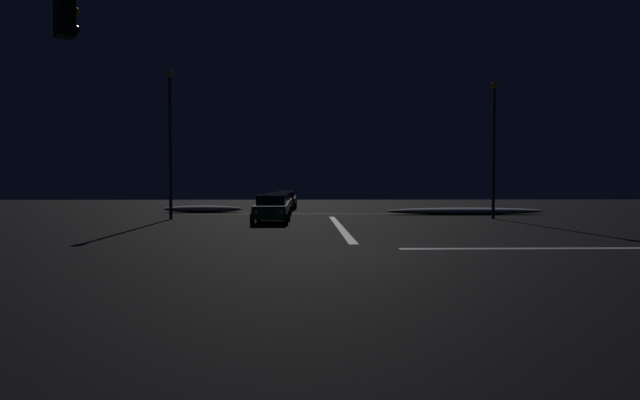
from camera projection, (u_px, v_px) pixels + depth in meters
The scene contains 14 objects.
ground at pixel (358, 251), 15.84m from camera, with size 120.00×120.00×0.10m, color black.
stop_line_north at pixel (339, 226), 24.95m from camera, with size 0.35×15.69×0.01m.
centre_line_ns at pixel (329, 214), 36.54m from camera, with size 22.00×0.15×0.01m.
crosswalk_bar_east at pixel (633, 248), 16.09m from camera, with size 15.69×0.40×0.01m.
snow_bank_left_curb at pixel (203, 209), 38.18m from camera, with size 6.24×1.50×0.56m.
snow_bank_right_curb at pixel (465, 211), 35.41m from camera, with size 11.65×1.50×0.51m.
sedan_green at pixel (271, 209), 27.40m from camera, with size 2.02×4.33×1.57m.
sedan_silver at pixel (276, 205), 32.78m from camera, with size 2.02×4.33×1.57m.
sedan_orange at pixel (280, 202), 38.15m from camera, with size 2.02×4.33×1.57m.
sedan_black at pixel (285, 200), 44.30m from camera, with size 2.02×4.33×1.57m.
sedan_white at pixel (286, 199), 49.90m from camera, with size 2.02×4.33×1.57m.
sedan_gray at pixel (288, 197), 55.61m from camera, with size 2.02×4.33×1.57m.
streetlamp_right_near at pixel (494, 140), 30.68m from camera, with size 0.44×0.44×8.71m.
streetlamp_left_near at pixel (170, 134), 30.13m from camera, with size 0.44×0.44×9.29m.
Camera 1 is at (-1.66, -15.75, 2.05)m, focal length 27.12 mm.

